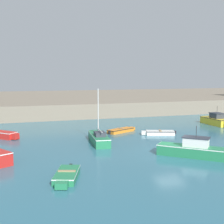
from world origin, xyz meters
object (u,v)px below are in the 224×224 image
motorboat_green_0 (194,150)px  dinghy_green_5 (67,175)px  dinghy_white_3 (159,133)px  dinghy_orange_6 (121,130)px  sailboat_green_4 (99,138)px  motorboat_yellow_1 (217,120)px

motorboat_green_0 → dinghy_green_5: (-10.63, -2.16, -0.35)m
dinghy_white_3 → dinghy_orange_6: bearing=141.4°
sailboat_green_4 → dinghy_orange_6: bearing=49.8°
sailboat_green_4 → dinghy_green_5: sailboat_green_4 is taller
motorboat_green_0 → dinghy_orange_6: motorboat_green_0 is taller
motorboat_green_0 → sailboat_green_4: size_ratio=0.93×
dinghy_white_3 → dinghy_green_5: 16.56m
dinghy_orange_6 → dinghy_white_3: bearing=-38.6°
motorboat_yellow_1 → dinghy_white_3: motorboat_yellow_1 is taller
motorboat_yellow_1 → dinghy_orange_6: motorboat_yellow_1 is taller
motorboat_yellow_1 → sailboat_green_4: (-17.55, -5.74, -0.10)m
dinghy_white_3 → dinghy_green_5: same height
motorboat_yellow_1 → dinghy_green_5: bearing=-145.8°
motorboat_yellow_1 → dinghy_green_5: size_ratio=1.35×
sailboat_green_4 → motorboat_yellow_1: bearing=18.1°
dinghy_orange_6 → dinghy_green_5: bearing=-121.6°
dinghy_green_5 → dinghy_orange_6: dinghy_green_5 is taller
motorboat_green_0 → dinghy_orange_6: bearing=99.5°
motorboat_green_0 → dinghy_white_3: bearing=81.0°
sailboat_green_4 → dinghy_green_5: size_ratio=1.48×
dinghy_white_3 → dinghy_green_5: bearing=-136.9°
sailboat_green_4 → dinghy_white_3: bearing=14.6°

